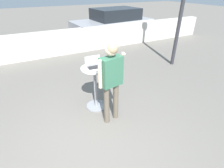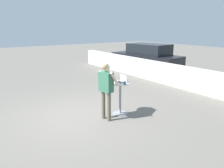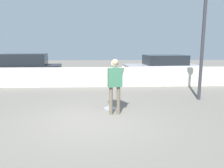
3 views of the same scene
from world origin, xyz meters
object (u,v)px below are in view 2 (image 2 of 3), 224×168
Objects in this scene: cafe_table at (120,96)px; laptop at (121,81)px; standing_person at (106,84)px; parked_car_further_down at (147,57)px; coffee_mug at (125,83)px.

cafe_table is 2.93× the size of laptop.
laptop is 0.61m from standing_person.
parked_car_further_down reaches higher than cafe_table.
coffee_mug is 0.58m from standing_person.
coffee_mug is 0.02× the size of parked_car_further_down.
standing_person is at bearing -51.77° from parked_car_further_down.
laptop is 0.20× the size of standing_person.
cafe_table is at bearing -93.50° from laptop.
laptop is at bearing 86.50° from cafe_table.
laptop is 0.07× the size of parked_car_further_down.
coffee_mug is (0.23, -0.02, 0.47)m from cafe_table.
standing_person reaches higher than parked_car_further_down.
standing_person is at bearing -80.87° from laptop.
laptop reaches higher than coffee_mug.
coffee_mug is at bearing -4.12° from cafe_table.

